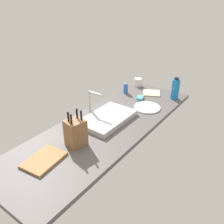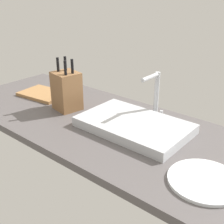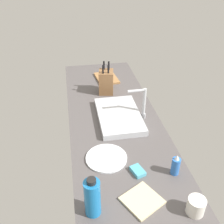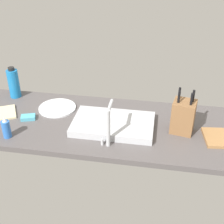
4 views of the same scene
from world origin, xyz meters
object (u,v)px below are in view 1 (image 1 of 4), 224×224
at_px(soap_bottle, 126,88).
at_px(water_bottle, 175,89).
at_px(sink_basin, 107,118).
at_px(dinner_plate, 147,107).
at_px(dish_sponge, 140,98).
at_px(faucet, 92,101).
at_px(cutting_board, 44,160).
at_px(coffee_mug, 138,82).
at_px(knife_block, 76,133).
at_px(dish_towel, 152,93).

xyz_separation_m(soap_bottle, water_bottle, (0.17, -0.49, 0.05)).
relative_size(sink_basin, dinner_plate, 1.96).
relative_size(soap_bottle, dinner_plate, 0.53).
relative_size(dinner_plate, dish_sponge, 2.80).
bearing_deg(faucet, cutting_board, -166.87).
bearing_deg(coffee_mug, knife_block, -169.41).
relative_size(soap_bottle, coffee_mug, 1.50).
height_order(sink_basin, coffee_mug, coffee_mug).
height_order(knife_block, coffee_mug, knife_block).
xyz_separation_m(water_bottle, dish_towel, (-0.02, 0.25, -0.10)).
bearing_deg(dish_towel, dish_sponge, 171.89).
xyz_separation_m(soap_bottle, dish_sponge, (-0.04, -0.21, -0.05)).
height_order(cutting_board, dinner_plate, cutting_board).
height_order(sink_basin, soap_bottle, soap_bottle).
height_order(faucet, dish_towel, faucet).
relative_size(coffee_mug, dish_sponge, 1.00).
bearing_deg(water_bottle, dish_sponge, 127.46).
distance_m(coffee_mug, dish_sponge, 0.37).
distance_m(faucet, dish_towel, 0.79).
bearing_deg(knife_block, soap_bottle, 24.06).
bearing_deg(coffee_mug, soap_bottle, -179.56).
bearing_deg(cutting_board, sink_basin, -1.12).
xyz_separation_m(dinner_plate, dish_sponge, (0.14, 0.16, 0.01)).
height_order(cutting_board, dish_towel, cutting_board).
relative_size(faucet, dish_towel, 1.31).
bearing_deg(faucet, coffee_mug, 2.39).
relative_size(knife_block, cutting_board, 1.01).
xyz_separation_m(dish_towel, coffee_mug, (0.11, 0.24, 0.04)).
xyz_separation_m(knife_block, cutting_board, (-0.26, 0.04, -0.09)).
xyz_separation_m(dinner_plate, dish_towel, (0.34, 0.13, 0.00)).
relative_size(cutting_board, dinner_plate, 1.07).
distance_m(knife_block, dinner_plate, 0.84).
xyz_separation_m(sink_basin, faucet, (-0.00, 0.17, 0.12)).
bearing_deg(dish_sponge, knife_block, -178.25).
bearing_deg(dish_towel, cutting_board, 178.31).
distance_m(knife_block, soap_bottle, 1.04).
bearing_deg(soap_bottle, coffee_mug, 0.44).
bearing_deg(cutting_board, dish_sponge, -0.67).
distance_m(faucet, knife_block, 0.46).
bearing_deg(soap_bottle, dish_towel, -56.54).
xyz_separation_m(sink_basin, knife_block, (-0.41, -0.03, 0.08)).
bearing_deg(water_bottle, coffee_mug, 79.91).
bearing_deg(dish_sponge, sink_basin, 179.88).
relative_size(dinner_plate, dish_towel, 1.43).
relative_size(cutting_board, dish_sponge, 3.00).
height_order(sink_basin, knife_block, knife_block).
bearing_deg(knife_block, water_bottle, -0.98).
bearing_deg(dinner_plate, dish_sponge, 47.98).
relative_size(cutting_board, water_bottle, 1.19).
xyz_separation_m(cutting_board, dish_sponge, (1.23, -0.01, 0.00)).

